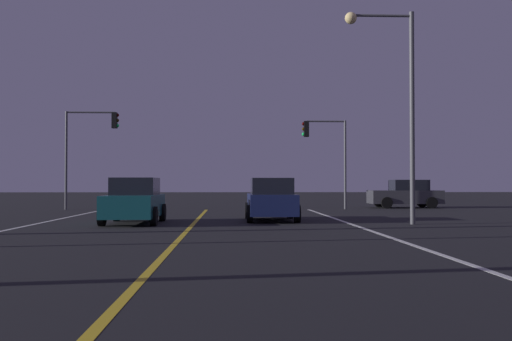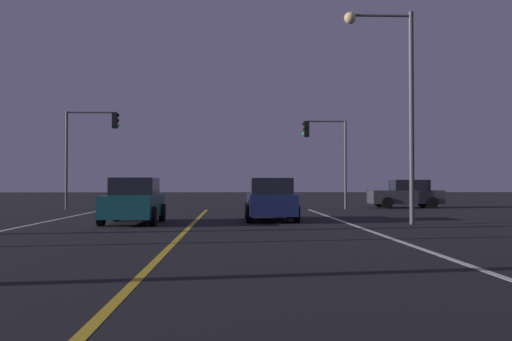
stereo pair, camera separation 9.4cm
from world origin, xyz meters
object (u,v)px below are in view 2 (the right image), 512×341
(traffic_light_near_left, at_px, (92,137))
(car_oncoming, at_px, (134,201))
(car_ahead_far, at_px, (271,200))
(car_crossing_side, at_px, (406,194))
(traffic_light_near_right, at_px, (325,143))
(street_lamp_right_far, at_px, (395,88))

(traffic_light_near_left, bearing_deg, car_oncoming, -69.64)
(car_ahead_far, relative_size, traffic_light_near_left, 0.77)
(car_crossing_side, xyz_separation_m, car_ahead_far, (-9.01, -11.97, 0.00))
(car_crossing_side, height_order, car_ahead_far, same)
(traffic_light_near_right, height_order, traffic_light_near_left, traffic_light_near_left)
(car_crossing_side, bearing_deg, car_ahead_far, 53.02)
(traffic_light_near_right, bearing_deg, car_oncoming, 52.54)
(car_crossing_side, relative_size, car_oncoming, 1.00)
(car_ahead_far, bearing_deg, traffic_light_near_left, 42.84)
(car_oncoming, bearing_deg, car_ahead_far, 105.18)
(car_ahead_far, distance_m, traffic_light_near_left, 14.43)
(car_ahead_far, height_order, traffic_light_near_left, traffic_light_near_left)
(traffic_light_near_left, bearing_deg, car_crossing_side, 5.13)
(car_oncoming, bearing_deg, car_crossing_side, 133.26)
(car_oncoming, height_order, street_lamp_right_far, street_lamp_right_far)
(car_ahead_far, bearing_deg, street_lamp_right_far, -118.35)
(car_crossing_side, distance_m, traffic_light_near_left, 18.93)
(traffic_light_near_left, distance_m, street_lamp_right_far, 18.86)
(car_oncoming, height_order, traffic_light_near_left, traffic_light_near_left)
(street_lamp_right_far, bearing_deg, car_oncoming, -5.70)
(car_ahead_far, height_order, traffic_light_near_right, traffic_light_near_right)
(car_ahead_far, relative_size, street_lamp_right_far, 0.55)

